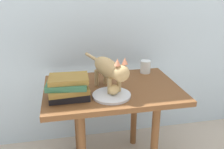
# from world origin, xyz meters

# --- Properties ---
(side_table) EXTENTS (0.80, 0.55, 0.57)m
(side_table) POSITION_xyz_m (0.00, 0.00, 0.49)
(side_table) COLOR brown
(side_table) RESTS_ON ground
(plate) EXTENTS (0.21, 0.21, 0.01)m
(plate) POSITION_xyz_m (-0.03, -0.12, 0.58)
(plate) COLOR silver
(plate) RESTS_ON side_table
(bread_roll) EXTENTS (0.09, 0.10, 0.05)m
(bread_roll) POSITION_xyz_m (-0.02, -0.12, 0.61)
(bread_roll) COLOR #E0BC7A
(bread_roll) RESTS_ON plate
(cat) EXTENTS (0.19, 0.46, 0.23)m
(cat) POSITION_xyz_m (-0.02, -0.05, 0.70)
(cat) COLOR tan
(cat) RESTS_ON side_table
(book_stack) EXTENTS (0.23, 0.17, 0.13)m
(book_stack) POSITION_xyz_m (-0.26, -0.10, 0.63)
(book_stack) COLOR black
(book_stack) RESTS_ON side_table
(candle_jar) EXTENTS (0.07, 0.07, 0.08)m
(candle_jar) POSITION_xyz_m (0.27, 0.20, 0.61)
(candle_jar) COLOR silver
(candle_jar) RESTS_ON side_table
(tv_remote) EXTENTS (0.14, 0.13, 0.02)m
(tv_remote) POSITION_xyz_m (-0.29, 0.09, 0.58)
(tv_remote) COLOR black
(tv_remote) RESTS_ON side_table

